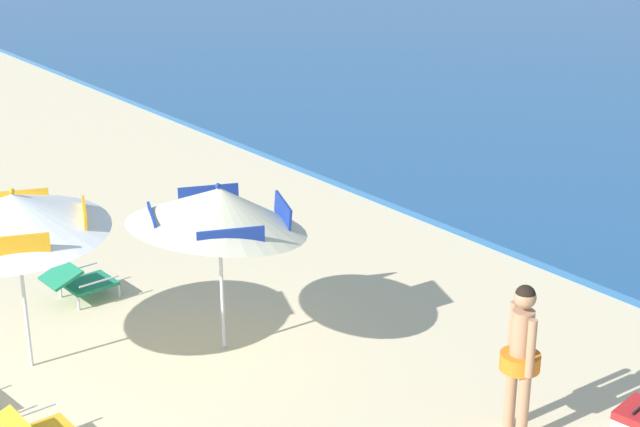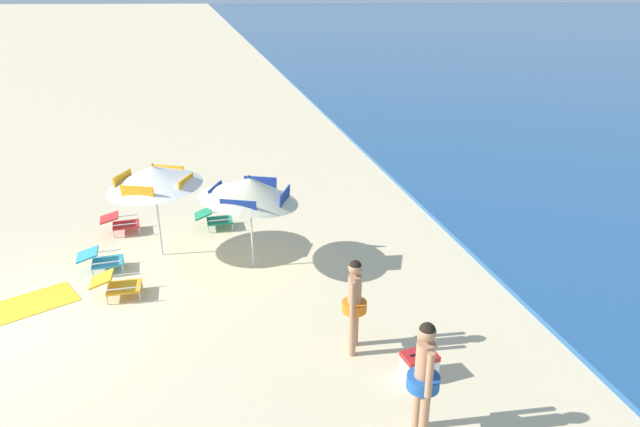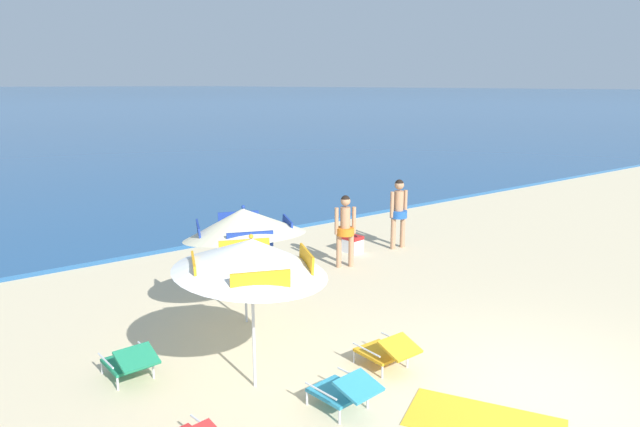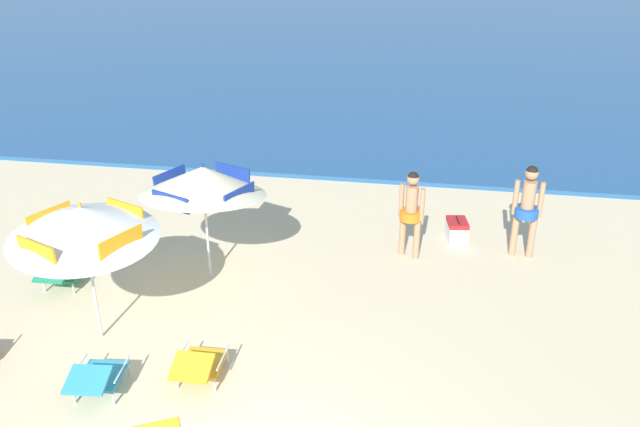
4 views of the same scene
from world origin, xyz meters
TOP-DOWN VIEW (x-y plane):
  - ground_plane at (0.00, 0.00)m, footprint 800.00×800.00m
  - beach_umbrella_striped_main at (-2.73, 2.44)m, footprint 2.79×2.79m
  - beach_umbrella_striped_second at (-1.75, 4.34)m, footprint 2.10×2.14m
  - lounge_chair_under_umbrella at (-3.97, 3.59)m, footprint 0.61×0.90m
  - lounge_chair_beside_umbrella at (-2.16, 1.28)m, footprint 0.64×0.91m
  - lounge_chair_facing_sea at (-1.01, 1.74)m, footprint 0.60×0.88m
  - lounge_chair_spare_folded at (-4.14, 1.41)m, footprint 0.64×0.91m
  - person_standing_near_shore at (1.46, 5.64)m, footprint 0.44×0.39m
  - person_standing_beside at (3.42, 6.00)m, footprint 0.50×0.41m
  - cooler_box at (2.31, 6.42)m, footprint 0.42×0.54m
  - beach_towel at (-1.01, 0.07)m, footprint 1.66×2.01m

SIDE VIEW (x-z plane):
  - ground_plane at x=0.00m, z-range 0.00..0.00m
  - beach_towel at x=-1.01m, z-range 0.00..0.01m
  - cooler_box at x=2.31m, z-range -0.01..0.42m
  - lounge_chair_under_umbrella at x=-3.97m, z-range 0.02..0.53m
  - lounge_chair_facing_sea at x=-1.01m, z-range 0.02..0.53m
  - lounge_chair_beside_umbrella at x=-2.16m, z-range 0.03..0.53m
  - lounge_chair_spare_folded at x=-4.14m, z-range 0.03..0.52m
  - person_standing_near_shore at x=1.46m, z-range 0.13..1.71m
  - person_standing_beside at x=3.42m, z-range 0.13..1.82m
  - beach_umbrella_striped_second at x=-1.75m, z-range 0.68..2.75m
  - beach_umbrella_striped_main at x=-2.73m, z-range 0.74..2.85m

